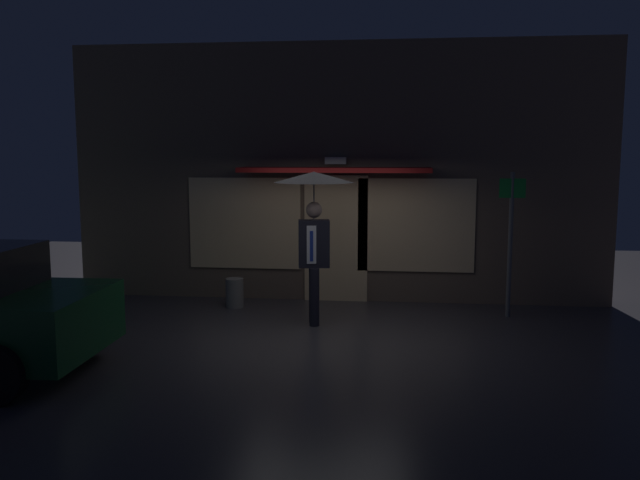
# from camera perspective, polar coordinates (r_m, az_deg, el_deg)

# --- Properties ---
(ground_plane) EXTENTS (18.00, 18.00, 0.00)m
(ground_plane) POSITION_cam_1_polar(r_m,az_deg,el_deg) (9.59, 0.16, -8.10)
(ground_plane) COLOR #38353A
(building_facade) EXTENTS (9.34, 1.00, 4.46)m
(building_facade) POSITION_cam_1_polar(r_m,az_deg,el_deg) (11.57, 1.46, 5.65)
(building_facade) COLOR brown
(building_facade) RESTS_ON ground
(person_with_umbrella) EXTENTS (1.19, 1.19, 2.31)m
(person_with_umbrella) POSITION_cam_1_polar(r_m,az_deg,el_deg) (9.84, -0.52, 2.88)
(person_with_umbrella) COLOR black
(person_with_umbrella) RESTS_ON ground
(street_sign_post) EXTENTS (0.40, 0.07, 2.29)m
(street_sign_post) POSITION_cam_1_polar(r_m,az_deg,el_deg) (10.76, 16.08, 0.39)
(street_sign_post) COLOR #595B60
(street_sign_post) RESTS_ON ground
(sidewalk_bollard) EXTENTS (0.30, 0.30, 0.49)m
(sidewalk_bollard) POSITION_cam_1_polar(r_m,az_deg,el_deg) (11.23, -7.36, -4.54)
(sidewalk_bollard) COLOR slate
(sidewalk_bollard) RESTS_ON ground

